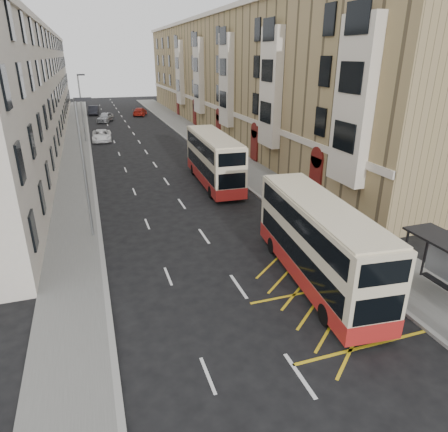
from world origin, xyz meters
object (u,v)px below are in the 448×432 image
object	(u,v)px
double_decker_front	(318,243)
pedestrian_far	(338,237)
white_van	(102,135)
car_red	(140,112)
street_lamp_far	(82,104)
double_decker_rear	(214,160)
street_lamp_near	(84,162)
car_dark	(94,110)
pedestrian_mid	(368,240)
car_silver	(105,117)

from	to	relation	value
double_decker_front	pedestrian_far	bearing A→B (deg)	44.70
white_van	car_red	bearing A→B (deg)	73.00
street_lamp_far	double_decker_rear	world-z (taller)	street_lamp_far
double_decker_front	car_red	world-z (taller)	double_decker_front
double_decker_front	street_lamp_near	bearing A→B (deg)	144.93
street_lamp_near	car_dark	bearing A→B (deg)	88.23
car_red	double_decker_rear	bearing A→B (deg)	106.66
street_lamp_far	car_red	xyz separation A→B (m)	(9.64, 21.90, -3.93)
double_decker_rear	pedestrian_mid	bearing A→B (deg)	-72.83
street_lamp_far	white_van	distance (m)	4.39
pedestrian_far	street_lamp_far	bearing A→B (deg)	-51.51
street_lamp_far	car_silver	size ratio (longest dim) A/B	1.74
pedestrian_mid	car_dark	size ratio (longest dim) A/B	0.36
street_lamp_near	double_decker_rear	world-z (taller)	street_lamp_near
street_lamp_near	double_decker_rear	size ratio (longest dim) A/B	0.75
double_decker_rear	street_lamp_far	bearing A→B (deg)	117.10
car_red	pedestrian_mid	bearing A→B (deg)	110.33
car_silver	pedestrian_far	bearing A→B (deg)	-59.83
pedestrian_far	white_van	size ratio (longest dim) A/B	0.35
double_decker_rear	pedestrian_far	size ratio (longest dim) A/B	6.07
street_lamp_near	double_decker_front	world-z (taller)	street_lamp_near
double_decker_rear	street_lamp_near	bearing A→B (deg)	-139.22
white_van	double_decker_front	bearing A→B (deg)	-75.67
double_decker_front	pedestrian_mid	xyz separation A→B (m)	(3.94, 1.28, -1.07)
car_red	street_lamp_far	bearing A→B (deg)	82.38
street_lamp_far	car_red	distance (m)	24.25
street_lamp_near	pedestrian_far	world-z (taller)	street_lamp_near
double_decker_rear	white_van	world-z (taller)	double_decker_rear
car_silver	double_decker_front	bearing A→B (deg)	-62.93
car_silver	car_red	xyz separation A→B (m)	(6.39, 5.91, -0.08)
double_decker_front	white_van	size ratio (longest dim) A/B	2.07
pedestrian_mid	double_decker_rear	bearing A→B (deg)	92.30
double_decker_front	car_dark	size ratio (longest dim) A/B	2.17
double_decker_front	car_red	size ratio (longest dim) A/B	2.13
street_lamp_far	double_decker_rear	xyz separation A→B (m)	(10.04, -22.13, -2.49)
pedestrian_mid	pedestrian_far	bearing A→B (deg)	134.01
street_lamp_near	street_lamp_far	world-z (taller)	same
double_decker_rear	pedestrian_mid	xyz separation A→B (m)	(3.95, -15.28, -1.15)
pedestrian_mid	pedestrian_far	distance (m)	1.55
double_decker_front	white_van	xyz separation A→B (m)	(-8.13, 38.81, -1.37)
street_lamp_near	pedestrian_far	xyz separation A→B (m)	(12.70, -6.54, -3.61)
pedestrian_mid	white_van	world-z (taller)	pedestrian_mid
street_lamp_near	street_lamp_far	bearing A→B (deg)	90.00
street_lamp_near	street_lamp_far	size ratio (longest dim) A/B	1.00
car_silver	car_dark	xyz separation A→B (m)	(-1.52, 9.86, 0.00)
street_lamp_near	pedestrian_far	distance (m)	14.74
pedestrian_far	car_silver	bearing A→B (deg)	-60.47
double_decker_rear	car_silver	size ratio (longest dim) A/B	2.32
pedestrian_far	car_silver	world-z (taller)	pedestrian_far
double_decker_rear	pedestrian_far	xyz separation A→B (m)	(2.66, -14.42, -1.12)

